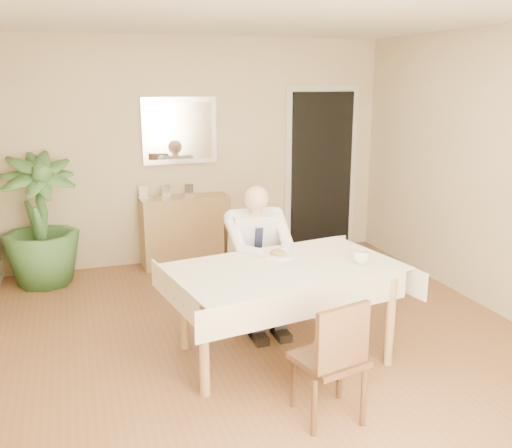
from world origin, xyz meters
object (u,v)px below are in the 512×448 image
object	(u,v)px
dining_table	(284,276)
potted_palm	(40,221)
chair_far	(250,264)
seated_man	(260,252)
coffee_mug	(361,257)
sideboard	(186,231)
chair_near	(334,356)

from	to	relation	value
dining_table	potted_palm	world-z (taller)	potted_palm
chair_far	seated_man	distance (m)	0.35
coffee_mug	dining_table	bearing A→B (deg)	167.36
sideboard	potted_palm	xyz separation A→B (m)	(-1.57, -0.20, 0.29)
seated_man	sideboard	size ratio (longest dim) A/B	1.23
dining_table	chair_near	distance (m)	0.95
chair_near	potted_palm	size ratio (longest dim) A/B	0.60
chair_near	seated_man	xyz separation A→B (m)	(0.02, 1.52, 0.23)
chair_far	seated_man	size ratio (longest dim) A/B	0.70
chair_near	sideboard	xyz separation A→B (m)	(-0.26, 3.45, -0.06)
sideboard	potted_palm	world-z (taller)	potted_palm
dining_table	coffee_mug	world-z (taller)	coffee_mug
chair_near	seated_man	bearing A→B (deg)	75.29
dining_table	coffee_mug	size ratio (longest dim) A/B	15.19
dining_table	potted_palm	xyz separation A→B (m)	(-1.84, 2.33, 0.03)
potted_palm	chair_near	bearing A→B (deg)	-60.73
sideboard	potted_palm	size ratio (longest dim) A/B	0.73
chair_far	coffee_mug	size ratio (longest dim) A/B	7.06
dining_table	seated_man	size ratio (longest dim) A/B	1.51
dining_table	seated_man	xyz separation A→B (m)	(-0.00, 0.59, 0.02)
coffee_mug	potted_palm	xyz separation A→B (m)	(-2.42, 2.46, -0.11)
dining_table	potted_palm	size ratio (longest dim) A/B	1.36
dining_table	sideboard	world-z (taller)	sideboard
chair_near	seated_man	size ratio (longest dim) A/B	0.67
chair_near	dining_table	bearing A→B (deg)	74.86
chair_far	sideboard	world-z (taller)	chair_far
chair_far	coffee_mug	xyz separation A→B (m)	(0.58, -1.01, 0.31)
chair_far	sideboard	size ratio (longest dim) A/B	0.86
coffee_mug	sideboard	xyz separation A→B (m)	(-0.86, 2.65, -0.40)
chair_far	chair_near	distance (m)	1.81
chair_far	potted_palm	size ratio (longest dim) A/B	0.63
dining_table	seated_man	world-z (taller)	seated_man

